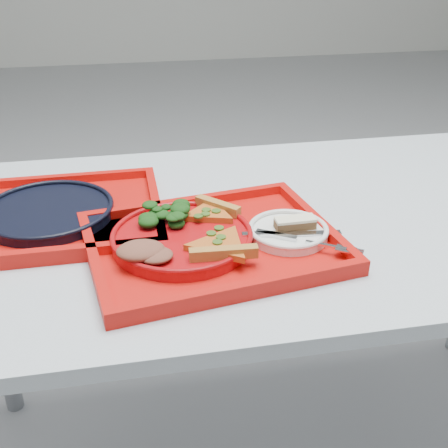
{
  "coord_description": "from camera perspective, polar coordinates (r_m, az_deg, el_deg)",
  "views": [
    {
      "loc": [
        -0.33,
        -1.0,
        1.29
      ],
      "look_at": [
        -0.16,
        -0.08,
        0.78
      ],
      "focal_mm": 45.0,
      "sensor_mm": 36.0,
      "label": 1
    }
  ],
  "objects": [
    {
      "name": "knife",
      "position": [
        1.04,
        6.89,
        -0.94
      ],
      "size": [
        0.19,
        0.04,
        0.01
      ],
      "primitive_type": "cube",
      "rotation": [
        0.0,
        0.0,
        -0.11
      ],
      "color": "silver",
      "rests_on": "side_plate"
    },
    {
      "name": "pizza_slice_a",
      "position": [
        0.98,
        -0.29,
        -1.97
      ],
      "size": [
        0.12,
        0.14,
        0.02
      ],
      "primitive_type": null,
      "rotation": [
        0.0,
        0.0,
        1.52
      ],
      "color": "#C37620",
      "rests_on": "dinner_plate"
    },
    {
      "name": "pizza_slice_b",
      "position": [
        1.09,
        -1.53,
        1.29
      ],
      "size": [
        0.15,
        0.15,
        0.02
      ],
      "primitive_type": null,
      "rotation": [
        0.0,
        0.0,
        3.9
      ],
      "color": "#C37620",
      "rests_on": "dinner_plate"
    },
    {
      "name": "salad_heap",
      "position": [
        1.07,
        -6.21,
        1.22
      ],
      "size": [
        0.09,
        0.08,
        0.05
      ],
      "primitive_type": "ellipsoid",
      "color": "black",
      "rests_on": "dinner_plate"
    },
    {
      "name": "dessert_bar",
      "position": [
        1.07,
        7.23,
        0.11
      ],
      "size": [
        0.08,
        0.03,
        0.02
      ],
      "rotation": [
        0.0,
        0.0,
        0.02
      ],
      "color": "#53341B",
      "rests_on": "side_plate"
    },
    {
      "name": "meat_portion",
      "position": [
        0.97,
        -8.47,
        -2.67
      ],
      "size": [
        0.08,
        0.07,
        0.03
      ],
      "primitive_type": "ellipsoid",
      "color": "brown",
      "rests_on": "dinner_plate"
    },
    {
      "name": "side_plate",
      "position": [
        1.07,
        6.53,
        -0.93
      ],
      "size": [
        0.15,
        0.15,
        0.01
      ],
      "primitive_type": "cylinder",
      "color": "white",
      "rests_on": "tray_main"
    },
    {
      "name": "tray_main",
      "position": [
        1.04,
        -1.18,
        -2.28
      ],
      "size": [
        0.5,
        0.41,
        0.01
      ],
      "primitive_type": "cube",
      "rotation": [
        0.0,
        0.0,
        0.15
      ],
      "color": "#BB0F09",
      "rests_on": "table"
    },
    {
      "name": "navy_plate",
      "position": [
        1.19,
        -17.4,
        1.12
      ],
      "size": [
        0.26,
        0.26,
        0.02
      ],
      "primitive_type": "cylinder",
      "color": "black",
      "rests_on": "tray_far"
    },
    {
      "name": "tray_far",
      "position": [
        1.19,
        -17.31,
        0.52
      ],
      "size": [
        0.45,
        0.35,
        0.01
      ],
      "primitive_type": "cube",
      "rotation": [
        0.0,
        0.0,
        0.01
      ],
      "color": "#BB0F09",
      "rests_on": "table"
    },
    {
      "name": "fork",
      "position": [
        1.02,
        8.21,
        -1.69
      ],
      "size": [
        0.17,
        0.12,
        0.01
      ],
      "primitive_type": "cube",
      "rotation": [
        0.0,
        0.0,
        -0.57
      ],
      "color": "silver",
      "rests_on": "side_plate"
    },
    {
      "name": "table",
      "position": [
        1.22,
        6.47,
        -1.89
      ],
      "size": [
        1.6,
        0.8,
        0.75
      ],
      "color": "#ACB5C1",
      "rests_on": "ground"
    },
    {
      "name": "dinner_plate",
      "position": [
        1.04,
        -4.28,
        -1.56
      ],
      "size": [
        0.26,
        0.26,
        0.02
      ],
      "primitive_type": "cylinder",
      "color": "#A60B0E",
      "rests_on": "tray_main"
    }
  ]
}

